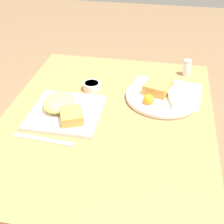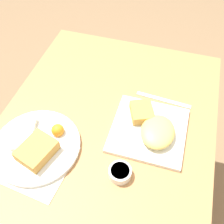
{
  "view_description": "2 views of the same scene",
  "coord_description": "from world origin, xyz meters",
  "px_view_note": "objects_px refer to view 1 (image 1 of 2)",
  "views": [
    {
      "loc": [
        0.91,
        0.19,
        1.4
      ],
      "look_at": [
        0.01,
        0.02,
        0.76
      ],
      "focal_mm": 50.0,
      "sensor_mm": 36.0,
      "label": 1
    },
    {
      "loc": [
        -0.53,
        -0.18,
        1.49
      ],
      "look_at": [
        0.03,
        -0.01,
        0.76
      ],
      "focal_mm": 42.0,
      "sensor_mm": 36.0,
      "label": 2
    }
  ],
  "objects_px": {
    "plate_square_near": "(64,109)",
    "sauce_ramekin": "(92,86)",
    "salt_shaker": "(187,69)",
    "plate_oval_far": "(162,94)",
    "butter_knife": "(44,140)"
  },
  "relations": [
    {
      "from": "plate_oval_far",
      "to": "plate_square_near",
      "type": "bearing_deg",
      "value": -63.67
    },
    {
      "from": "sauce_ramekin",
      "to": "plate_square_near",
      "type": "bearing_deg",
      "value": -17.48
    },
    {
      "from": "plate_square_near",
      "to": "butter_knife",
      "type": "relative_size",
      "value": 1.2
    },
    {
      "from": "plate_oval_far",
      "to": "butter_knife",
      "type": "distance_m",
      "value": 0.5
    },
    {
      "from": "butter_knife",
      "to": "salt_shaker",
      "type": "bearing_deg",
      "value": 53.77
    },
    {
      "from": "plate_square_near",
      "to": "butter_knife",
      "type": "height_order",
      "value": "plate_square_near"
    },
    {
      "from": "salt_shaker",
      "to": "plate_oval_far",
      "type": "bearing_deg",
      "value": -24.02
    },
    {
      "from": "plate_square_near",
      "to": "salt_shaker",
      "type": "bearing_deg",
      "value": 131.23
    },
    {
      "from": "butter_knife",
      "to": "plate_square_near",
      "type": "bearing_deg",
      "value": 86.97
    },
    {
      "from": "sauce_ramekin",
      "to": "salt_shaker",
      "type": "relative_size",
      "value": 1.0
    },
    {
      "from": "sauce_ramekin",
      "to": "butter_knife",
      "type": "distance_m",
      "value": 0.36
    },
    {
      "from": "salt_shaker",
      "to": "butter_knife",
      "type": "relative_size",
      "value": 0.34
    },
    {
      "from": "plate_square_near",
      "to": "sauce_ramekin",
      "type": "xyz_separation_m",
      "value": [
        -0.19,
        0.06,
        -0.0
      ]
    },
    {
      "from": "sauce_ramekin",
      "to": "salt_shaker",
      "type": "xyz_separation_m",
      "value": [
        -0.2,
        0.39,
        0.01
      ]
    },
    {
      "from": "plate_square_near",
      "to": "salt_shaker",
      "type": "relative_size",
      "value": 3.55
    }
  ]
}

